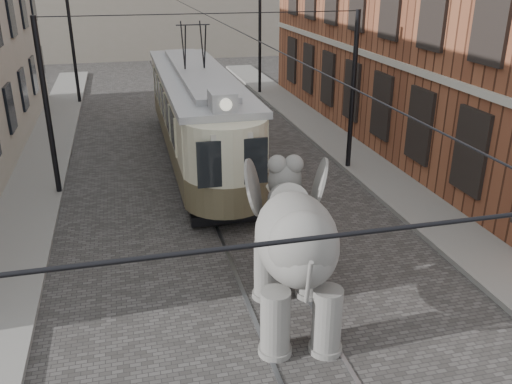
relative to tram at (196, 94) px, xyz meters
name	(u,v)px	position (x,y,z in m)	size (l,w,h in m)	color
ground	(257,258)	(0.30, -8.83, -2.69)	(120.00, 120.00, 0.00)	#44413F
tram_rails	(257,258)	(0.30, -8.83, -2.68)	(1.54, 80.00, 0.02)	slate
sidewalk_right	(452,232)	(6.30, -8.83, -2.62)	(2.00, 60.00, 0.15)	slate
sidewalk_left	(1,287)	(-6.20, -8.83, -2.62)	(2.00, 60.00, 0.15)	slate
brick_building	(456,2)	(11.30, 0.17, 3.31)	(8.00, 26.00, 12.00)	brown
catenary	(215,108)	(0.10, -3.83, 0.31)	(11.00, 30.20, 6.00)	black
tram	(196,94)	(0.00, 0.00, 0.00)	(2.80, 13.58, 5.39)	#BDB899
elephant	(296,257)	(0.42, -11.78, -1.06)	(2.95, 5.35, 3.27)	#65625D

